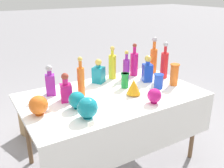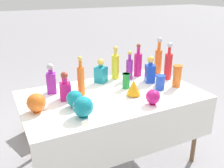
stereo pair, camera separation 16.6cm
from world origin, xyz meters
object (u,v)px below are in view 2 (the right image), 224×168
at_px(square_decanter_0, 65,89).
at_px(round_bowl_1, 75,99).
at_px(tall_bottle_2, 138,63).
at_px(fluted_vase_0, 134,87).
at_px(tall_bottle_5, 129,68).
at_px(square_decanter_2, 150,71).
at_px(slender_vase_2, 160,82).
at_px(slender_vase_1, 177,76).
at_px(round_bowl_3, 153,97).
at_px(tall_bottle_1, 115,65).
at_px(cardboard_box_behind_left, 51,119).
at_px(tall_bottle_0, 81,79).
at_px(tall_bottle_3, 158,59).
at_px(tall_bottle_4, 168,65).
at_px(slender_vase_0, 126,80).
at_px(round_bowl_0, 83,107).
at_px(square_decanter_3, 51,80).
at_px(square_decanter_1, 101,73).
at_px(round_bowl_2, 36,103).

xyz_separation_m(square_decanter_0, round_bowl_1, (0.02, -0.18, -0.03)).
relative_size(tall_bottle_2, fluted_vase_0, 2.40).
bearing_deg(tall_bottle_5, square_decanter_2, -54.52).
bearing_deg(slender_vase_2, square_decanter_0, 168.29).
distance_m(slender_vase_1, round_bowl_3, 0.52).
height_order(tall_bottle_5, round_bowl_3, tall_bottle_5).
height_order(tall_bottle_1, cardboard_box_behind_left, tall_bottle_1).
xyz_separation_m(tall_bottle_0, tall_bottle_3, (1.02, 0.20, 0.02)).
xyz_separation_m(tall_bottle_4, slender_vase_1, (-0.06, -0.23, -0.05)).
height_order(square_decanter_0, round_bowl_3, square_decanter_0).
bearing_deg(tall_bottle_1, slender_vase_0, -96.79).
relative_size(round_bowl_3, cardboard_box_behind_left, 0.22).
bearing_deg(round_bowl_3, slender_vase_1, 27.19).
distance_m(tall_bottle_0, round_bowl_0, 0.44).
bearing_deg(fluted_vase_0, tall_bottle_5, 64.49).
distance_m(tall_bottle_4, square_decanter_3, 1.25).
height_order(square_decanter_2, fluted_vase_0, square_decanter_2).
height_order(round_bowl_0, round_bowl_1, round_bowl_0).
relative_size(square_decanter_3, fluted_vase_0, 1.89).
bearing_deg(tall_bottle_5, square_decanter_1, 172.61).
bearing_deg(square_decanter_1, round_bowl_1, -134.79).
bearing_deg(square_decanter_0, round_bowl_0, -85.97).
height_order(square_decanter_2, round_bowl_2, square_decanter_2).
bearing_deg(slender_vase_2, tall_bottle_1, 116.54).
bearing_deg(round_bowl_2, square_decanter_3, 58.33).
bearing_deg(tall_bottle_0, slender_vase_1, -14.35).
bearing_deg(round_bowl_3, tall_bottle_0, 135.14).
distance_m(tall_bottle_5, slender_vase_1, 0.52).
relative_size(tall_bottle_2, slender_vase_0, 2.43).
distance_m(square_decanter_3, slender_vase_2, 1.05).
xyz_separation_m(slender_vase_2, round_bowl_0, (-0.87, -0.19, 0.01)).
bearing_deg(slender_vase_2, tall_bottle_4, 39.34).
height_order(round_bowl_3, cardboard_box_behind_left, round_bowl_3).
height_order(slender_vase_2, round_bowl_3, slender_vase_2).
relative_size(round_bowl_1, round_bowl_3, 1.10).
bearing_deg(fluted_vase_0, tall_bottle_4, 21.28).
bearing_deg(slender_vase_0, square_decanter_0, 179.76).
distance_m(tall_bottle_0, cardboard_box_behind_left, 1.10).
height_order(tall_bottle_4, square_decanter_2, tall_bottle_4).
height_order(tall_bottle_1, round_bowl_3, tall_bottle_1).
height_order(square_decanter_1, round_bowl_2, square_decanter_1).
bearing_deg(square_decanter_0, tall_bottle_4, 1.26).
height_order(tall_bottle_0, tall_bottle_5, tall_bottle_0).
bearing_deg(tall_bottle_5, tall_bottle_0, -163.63).
height_order(tall_bottle_2, tall_bottle_5, tall_bottle_2).
bearing_deg(square_decanter_1, round_bowl_3, -76.12).
bearing_deg(round_bowl_3, square_decanter_3, 137.86).
bearing_deg(slender_vase_2, slender_vase_0, 146.60).
bearing_deg(round_bowl_0, square_decanter_2, 24.27).
xyz_separation_m(tall_bottle_2, square_decanter_1, (-0.46, -0.00, -0.04)).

